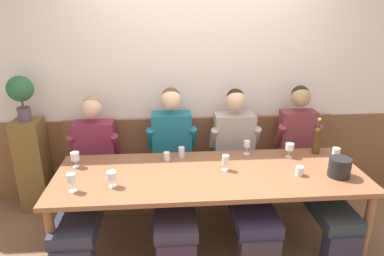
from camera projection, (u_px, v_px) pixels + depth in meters
The scene contains 23 objects.
ground_plane at pixel (210, 250), 3.12m from camera, with size 6.80×6.80×0.02m, color brown.
room_wall_back at pixel (199, 74), 3.66m from camera, with size 6.80×0.08×2.80m, color silver.
wood_wainscot_panel at pixel (199, 156), 3.93m from camera, with size 6.80×0.03×0.92m, color brown.
wall_bench at pixel (201, 179), 3.80m from camera, with size 2.97×0.42×0.94m.
dining_table at pixel (210, 179), 2.99m from camera, with size 2.67×0.91×0.73m.
person_center_right_seat at pixel (89, 173), 3.23m from camera, with size 0.51×1.34×1.25m.
person_right_seat at pixel (173, 166), 3.30m from camera, with size 0.51×1.34×1.32m.
person_center_left_seat at pixel (240, 165), 3.35m from camera, with size 0.52×1.34×1.30m.
person_left_seat at pixel (309, 162), 3.39m from camera, with size 0.47×1.34×1.32m.
ice_bucket at pixel (340, 167), 2.88m from camera, with size 0.18×0.18×0.16m, color black.
wine_bottle_amber_mid at pixel (317, 139), 3.31m from camera, with size 0.08×0.08×0.36m.
wine_glass_right_end at pixel (112, 176), 2.71m from camera, with size 0.08×0.08×0.13m.
wine_glass_left_end at pixel (225, 161), 2.98m from camera, with size 0.07×0.07×0.14m.
wine_glass_by_bottle at pixel (290, 147), 3.24m from camera, with size 0.08×0.08×0.14m.
wine_glass_mid_right at pixel (247, 145), 3.31m from camera, with size 0.06×0.06×0.14m.
wine_glass_mid_left at pixel (71, 179), 2.64m from camera, with size 0.07×0.07×0.15m.
wine_glass_center_front at pixel (75, 157), 3.04m from camera, with size 0.08×0.08×0.14m.
wine_glass_center_rear at pixel (336, 153), 3.14m from camera, with size 0.07×0.07×0.14m.
water_tumbler_right at pixel (167, 156), 3.19m from camera, with size 0.06×0.06×0.08m, color silver.
water_tumbler_center at pixel (299, 171), 2.91m from camera, with size 0.07×0.07×0.08m, color silver.
water_tumbler_left at pixel (182, 152), 3.26m from camera, with size 0.06×0.06×0.10m, color silver.
corner_pedestal at pixel (33, 165), 3.62m from camera, with size 0.28×0.28×1.00m, color brown.
potted_plant at pixel (21, 92), 3.35m from camera, with size 0.25×0.25×0.46m.
Camera 1 is at (-0.36, -2.53, 2.10)m, focal length 32.02 mm.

